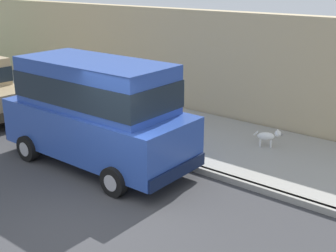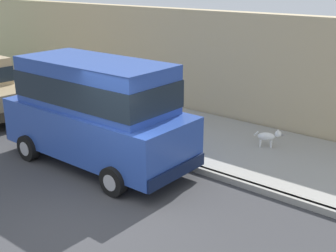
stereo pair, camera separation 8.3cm
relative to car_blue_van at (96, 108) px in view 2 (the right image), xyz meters
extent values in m
plane|color=#38383A|center=(-2.09, -1.83, -1.39)|extent=(80.00, 80.00, 0.00)
cube|color=gray|center=(1.11, -1.83, -1.32)|extent=(0.16, 64.00, 0.14)
cube|color=#99968E|center=(2.91, -1.83, -1.32)|extent=(3.60, 64.00, 0.14)
cube|color=#28479E|center=(0.00, 0.00, -0.52)|extent=(1.93, 4.81, 1.10)
cube|color=#28479E|center=(0.00, 0.00, 0.58)|extent=(1.70, 3.81, 1.10)
cube|color=#19232D|center=(0.00, 0.00, 0.49)|extent=(1.74, 3.85, 0.61)
cube|color=#0E1837|center=(-0.02, 2.35, -0.93)|extent=(1.86, 0.21, 0.28)
cube|color=#0E1837|center=(0.02, -2.35, -0.93)|extent=(1.86, 0.21, 0.28)
cylinder|color=black|center=(-0.96, 1.48, -1.07)|extent=(0.22, 0.64, 0.64)
cylinder|color=#9E9EA3|center=(-0.96, 1.48, -1.07)|extent=(0.24, 0.35, 0.35)
cylinder|color=black|center=(0.94, 1.49, -1.07)|extent=(0.22, 0.64, 0.64)
cylinder|color=#9E9EA3|center=(0.94, 1.49, -1.07)|extent=(0.24, 0.35, 0.35)
cylinder|color=black|center=(-0.94, -1.50, -1.07)|extent=(0.22, 0.64, 0.64)
cylinder|color=#9E9EA3|center=(-0.94, -1.50, -1.07)|extent=(0.24, 0.35, 0.35)
cylinder|color=black|center=(0.96, -1.48, -1.07)|extent=(0.22, 0.64, 0.64)
cylinder|color=#9E9EA3|center=(0.96, -1.48, -1.07)|extent=(0.24, 0.35, 0.35)
cube|color=#EAEACC|center=(-0.61, 2.37, -0.36)|extent=(0.28, 0.08, 0.14)
cube|color=#EAEACC|center=(0.57, 2.38, -0.36)|extent=(0.28, 0.08, 0.14)
cube|color=#3E3527|center=(0.05, 3.80, -0.93)|extent=(1.77, 0.25, 0.28)
cylinder|color=black|center=(0.97, 4.58, -1.07)|extent=(0.24, 0.65, 0.64)
cylinder|color=#9E9EA3|center=(0.97, 4.58, -1.07)|extent=(0.25, 0.36, 0.35)
ellipsoid|color=white|center=(3.24, -2.78, -0.97)|extent=(0.38, 0.48, 0.20)
cylinder|color=white|center=(3.35, -2.88, -1.16)|extent=(0.05, 0.05, 0.18)
cylinder|color=white|center=(3.25, -2.93, -1.16)|extent=(0.05, 0.05, 0.18)
cylinder|color=white|center=(3.23, -2.63, -1.16)|extent=(0.05, 0.05, 0.18)
cylinder|color=white|center=(3.12, -2.69, -1.16)|extent=(0.05, 0.05, 0.18)
sphere|color=white|center=(3.37, -3.04, -0.88)|extent=(0.17, 0.17, 0.17)
ellipsoid|color=gray|center=(3.41, -3.12, -0.90)|extent=(0.11, 0.13, 0.06)
cone|color=white|center=(3.41, -3.01, -0.80)|extent=(0.06, 0.06, 0.07)
cone|color=white|center=(3.32, -3.06, -0.80)|extent=(0.06, 0.06, 0.07)
cylinder|color=white|center=(3.12, -2.55, -0.91)|extent=(0.08, 0.12, 0.13)
cube|color=tan|center=(5.01, 3.60, 0.27)|extent=(0.50, 20.00, 3.33)
camera|label=1|loc=(-6.64, -7.53, 2.91)|focal=47.30mm
camera|label=2|loc=(-6.59, -7.59, 2.91)|focal=47.30mm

